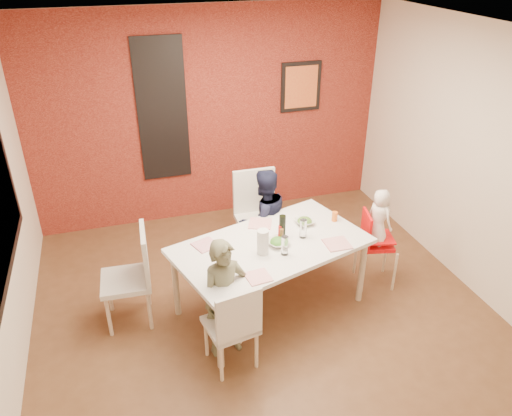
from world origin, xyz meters
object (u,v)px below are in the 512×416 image
object	(u,v)px
chair_left	(134,272)
high_chair	(374,242)
child_near	(225,299)
paper_towel_roll	(263,242)
dining_table	(271,250)
toddler	(379,217)
chair_near	(234,324)
chair_far	(257,211)
child_far	(264,221)
wine_bottle	(282,227)

from	to	relation	value
chair_left	high_chair	world-z (taller)	chair_left
child_near	paper_towel_roll	bearing A→B (deg)	24.54
dining_table	toddler	world-z (taller)	toddler
chair_near	chair_left	bearing A→B (deg)	-61.05
chair_near	chair_far	distance (m)	1.80
chair_left	child_far	size ratio (longest dim) A/B	0.82
chair_left	wine_bottle	world-z (taller)	wine_bottle
high_chair	child_far	size ratio (longest dim) A/B	0.71
chair_far	child_near	xyz separation A→B (m)	(-0.73, -1.41, -0.01)
dining_table	chair_near	xyz separation A→B (m)	(-0.56, -0.69, -0.20)
child_near	paper_towel_roll	size ratio (longest dim) A/B	4.71
child_far	chair_near	bearing A→B (deg)	49.96
child_far	toddler	xyz separation A→B (m)	(1.04, -0.64, 0.21)
wine_bottle	chair_left	bearing A→B (deg)	174.01
dining_table	paper_towel_roll	distance (m)	0.26
chair_far	high_chair	size ratio (longest dim) A/B	1.22
child_near	wine_bottle	size ratio (longest dim) A/B	4.67
child_far	wine_bottle	xyz separation A→B (m)	(-0.02, -0.63, 0.28)
chair_left	wine_bottle	xyz separation A→B (m)	(1.43, -0.15, 0.33)
chair_far	child_near	bearing A→B (deg)	-116.25
high_chair	child_far	bearing A→B (deg)	71.77
child_near	wine_bottle	world-z (taller)	child_near
high_chair	child_far	distance (m)	1.20
child_far	paper_towel_roll	xyz separation A→B (m)	(-0.28, -0.83, 0.28)
chair_left	paper_towel_roll	xyz separation A→B (m)	(1.17, -0.35, 0.33)
dining_table	child_near	bearing A→B (deg)	-141.81
chair_far	chair_left	xyz separation A→B (m)	(-1.45, -0.74, -0.03)
child_near	toddler	bearing A→B (deg)	4.99
toddler	high_chair	bearing A→B (deg)	47.40
child_far	paper_towel_roll	size ratio (longest dim) A/B	4.91
toddler	dining_table	bearing A→B (deg)	76.21
chair_far	paper_towel_roll	bearing A→B (deg)	-103.47
chair_near	chair_far	size ratio (longest dim) A/B	0.83
dining_table	chair_near	size ratio (longest dim) A/B	2.33
chair_near	dining_table	bearing A→B (deg)	-139.11
chair_far	toddler	distance (m)	1.39
chair_far	high_chair	bearing A→B (deg)	-39.60
high_chair	child_far	world-z (taller)	child_far
dining_table	high_chair	distance (m)	1.20
chair_near	wine_bottle	xyz separation A→B (m)	(0.70, 0.76, 0.40)
paper_towel_roll	chair_near	bearing A→B (deg)	-127.69
dining_table	child_far	distance (m)	0.73
chair_left	chair_near	bearing A→B (deg)	42.42
chair_near	toddler	distance (m)	1.94
high_chair	wine_bottle	size ratio (longest dim) A/B	3.48
child_far	toddler	distance (m)	1.24
wine_bottle	paper_towel_roll	xyz separation A→B (m)	(-0.26, -0.20, -0.00)
paper_towel_roll	high_chair	bearing A→B (deg)	8.95
high_chair	child_near	size ratio (longest dim) A/B	0.75
dining_table	wine_bottle	distance (m)	0.25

